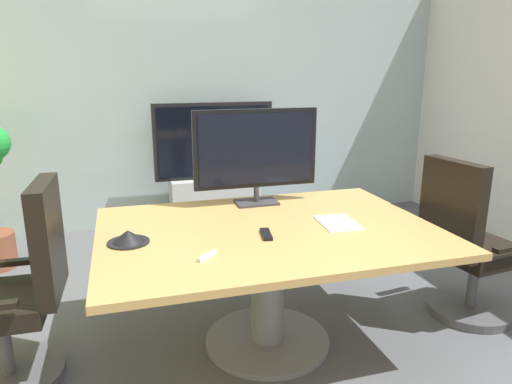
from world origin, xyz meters
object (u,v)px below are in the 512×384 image
object	(u,v)px
conference_table	(268,256)
remote_control	(266,234)
office_chair_left	(19,303)
tv_monitor	(256,151)
conference_phone	(128,237)
office_chair_right	(466,253)
wall_display_unit	(215,188)

from	to	relation	value
conference_table	remote_control	size ratio (longest dim) A/B	11.25
office_chair_left	tv_monitor	size ratio (longest dim) A/B	1.30
tv_monitor	conference_phone	xyz separation A→B (m)	(-0.86, -0.53, -0.33)
remote_control	conference_table	bearing A→B (deg)	76.78
tv_monitor	conference_phone	world-z (taller)	tv_monitor
conference_phone	office_chair_right	bearing A→B (deg)	-1.29
wall_display_unit	office_chair_left	bearing A→B (deg)	-124.40
remote_control	wall_display_unit	bearing A→B (deg)	95.18
remote_control	conference_phone	bearing A→B (deg)	-178.67
conference_table	wall_display_unit	xyz separation A→B (m)	(0.11, 2.16, -0.13)
conference_phone	remote_control	world-z (taller)	conference_phone
office_chair_right	conference_phone	xyz separation A→B (m)	(-2.13, 0.05, 0.32)
conference_phone	remote_control	size ratio (longest dim) A/B	1.29
conference_phone	remote_control	distance (m)	0.74
conference_table	remote_control	world-z (taller)	remote_control
conference_table	office_chair_left	size ratio (longest dim) A/B	1.75
office_chair_left	conference_phone	bearing A→B (deg)	87.00
office_chair_right	conference_phone	bearing A→B (deg)	81.81
office_chair_left	wall_display_unit	distance (m)	2.59
office_chair_left	conference_table	bearing A→B (deg)	90.56
office_chair_left	tv_monitor	xyz separation A→B (m)	(1.42, 0.48, 0.65)
conference_table	office_chair_left	xyz separation A→B (m)	(-1.35, 0.03, -0.12)
wall_display_unit	conference_phone	world-z (taller)	wall_display_unit
office_chair_left	conference_phone	size ratio (longest dim) A/B	4.95
office_chair_left	remote_control	distance (m)	1.34
conference_table	conference_phone	size ratio (longest dim) A/B	8.69
office_chair_right	remote_control	size ratio (longest dim) A/B	6.41
office_chair_right	remote_control	world-z (taller)	office_chair_right
office_chair_left	remote_control	world-z (taller)	office_chair_left
wall_display_unit	conference_phone	xyz separation A→B (m)	(-0.89, -2.18, 0.33)
wall_display_unit	office_chair_right	bearing A→B (deg)	-61.02
office_chair_left	office_chair_right	bearing A→B (deg)	89.70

